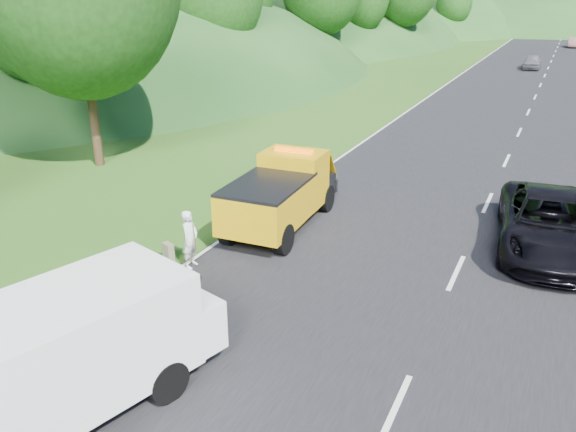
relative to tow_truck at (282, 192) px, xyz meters
The scene contains 12 objects.
ground 5.73m from the tow_truck, 60.68° to the right, with size 320.00×320.00×0.00m, color #38661E.
road_surface 35.59m from the tow_truck, 80.70° to the left, with size 14.00×200.00×0.02m, color black.
tree_line_left 57.47m from the tow_truck, 106.43° to the left, with size 14.00×140.00×14.00m, color #255A1A, non-canonical shape.
tow_truck is the anchor object (origin of this frame).
white_van 9.80m from the tow_truck, 87.25° to the right, with size 4.56×7.17×2.36m.
woman 4.01m from the tow_truck, 103.95° to the right, with size 0.60×0.44×1.65m, color silver.
child 6.55m from the tow_truck, 89.69° to the right, with size 0.54×0.42×1.11m, color #CBCE6E.
suitcase 4.20m from the tow_truck, 114.32° to the right, with size 0.35×0.19×0.56m, color #67634D.
passing_suv 8.13m from the tow_truck, 12.85° to the left, with size 2.77×6.00×1.67m, color black.
dist_car_a 45.62m from the tow_truck, 84.56° to the left, with size 1.56×3.88×1.32m, color #565459.
dist_car_b 71.98m from the tow_truck, 83.91° to the left, with size 1.37×3.93×1.30m, color brown.
dist_car_c 92.47m from the tow_truck, 86.67° to the left, with size 1.82×4.48×1.30m, color #934963.
Camera 1 is at (4.84, -10.16, 7.14)m, focal length 35.00 mm.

